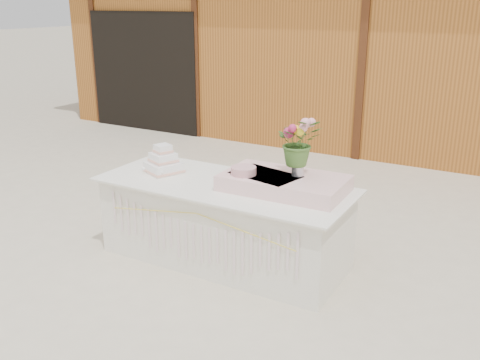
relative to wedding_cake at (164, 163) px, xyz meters
name	(u,v)px	position (x,y,z in m)	size (l,w,h in m)	color
ground	(225,259)	(0.70, -0.01, -0.86)	(80.00, 80.00, 0.00)	beige
barn	(397,42)	(0.69, 5.98, 0.81)	(12.60, 4.60, 3.30)	#A86223
cake_table	(224,222)	(0.70, -0.02, -0.48)	(2.40, 1.00, 0.77)	white
wedding_cake	(164,163)	(0.00, 0.00, 0.00)	(0.41, 0.41, 0.28)	white
pink_cake_stand	(244,177)	(0.93, -0.04, 0.02)	(0.29, 0.29, 0.21)	silver
satin_runner	(284,183)	(1.25, 0.11, -0.03)	(1.08, 0.63, 0.14)	beige
flower_vase	(298,168)	(1.36, 0.17, 0.11)	(0.11, 0.11, 0.15)	silver
bouquet	(299,136)	(1.36, 0.17, 0.40)	(0.38, 0.33, 0.43)	#446E2C
loose_flowers	(145,165)	(-0.29, 0.06, -0.09)	(0.15, 0.37, 0.02)	pink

